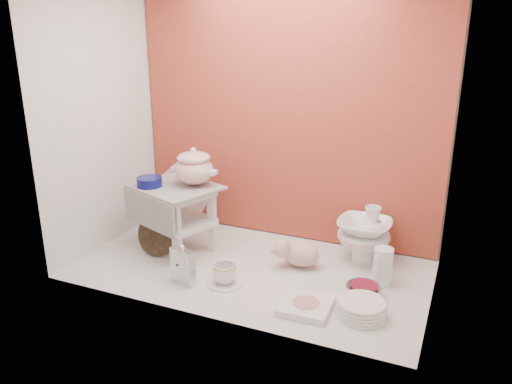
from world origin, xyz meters
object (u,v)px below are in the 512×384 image
(dinner_plate_stack, at_px, (362,308))
(blue_white_vase, at_px, (166,204))
(soup_tureen, at_px, (194,166))
(step_stool, at_px, (178,218))
(porcelain_tower, at_px, (364,234))
(floral_platter, at_px, (181,191))
(gold_rim_teacup, at_px, (225,274))
(plush_pig, at_px, (300,253))
(mantel_clock, at_px, (183,264))
(crystal_bowl, at_px, (364,291))

(dinner_plate_stack, bearing_deg, blue_white_vase, 156.93)
(soup_tureen, distance_m, blue_white_vase, 0.58)
(step_stool, height_order, porcelain_tower, step_stool)
(floral_platter, distance_m, gold_rim_teacup, 0.90)
(floral_platter, height_order, plush_pig, floral_platter)
(floral_platter, xyz_separation_m, mantel_clock, (0.43, -0.69, -0.11))
(blue_white_vase, distance_m, mantel_clock, 0.82)
(mantel_clock, xyz_separation_m, crystal_bowl, (0.85, 0.22, -0.07))
(porcelain_tower, bearing_deg, soup_tureen, -167.26)
(soup_tureen, xyz_separation_m, gold_rim_teacup, (0.34, -0.32, -0.43))
(plush_pig, relative_size, dinner_plate_stack, 1.13)
(blue_white_vase, relative_size, porcelain_tower, 0.77)
(floral_platter, height_order, crystal_bowl, floral_platter)
(step_stool, distance_m, gold_rim_teacup, 0.52)
(step_stool, bearing_deg, gold_rim_teacup, -11.68)
(step_stool, distance_m, soup_tureen, 0.31)
(crystal_bowl, bearing_deg, step_stool, 174.55)
(gold_rim_teacup, height_order, porcelain_tower, porcelain_tower)
(crystal_bowl, bearing_deg, blue_white_vase, 162.93)
(step_stool, xyz_separation_m, dinner_plate_stack, (1.10, -0.28, -0.15))
(soup_tureen, relative_size, porcelain_tower, 0.78)
(blue_white_vase, height_order, crystal_bowl, blue_white_vase)
(gold_rim_teacup, xyz_separation_m, dinner_plate_stack, (0.68, -0.01, -0.02))
(blue_white_vase, bearing_deg, dinner_plate_stack, -23.07)
(dinner_plate_stack, height_order, crystal_bowl, dinner_plate_stack)
(step_stool, relative_size, gold_rim_teacup, 3.64)
(gold_rim_teacup, distance_m, crystal_bowl, 0.67)
(porcelain_tower, bearing_deg, crystal_bowl, -76.59)
(soup_tureen, xyz_separation_m, crystal_bowl, (0.99, -0.16, -0.46))
(gold_rim_teacup, relative_size, dinner_plate_stack, 0.53)
(soup_tureen, relative_size, crystal_bowl, 1.45)
(soup_tureen, distance_m, gold_rim_teacup, 0.63)
(step_stool, xyz_separation_m, mantel_clock, (0.23, -0.33, -0.09))
(floral_platter, xyz_separation_m, plush_pig, (0.90, -0.30, -0.14))
(soup_tureen, bearing_deg, crystal_bowl, -9.06)
(soup_tureen, xyz_separation_m, floral_platter, (-0.29, 0.31, -0.27))
(soup_tureen, bearing_deg, dinner_plate_stack, -18.05)
(soup_tureen, height_order, crystal_bowl, soup_tureen)
(step_stool, distance_m, mantel_clock, 0.41)
(mantel_clock, distance_m, crystal_bowl, 0.88)
(step_stool, bearing_deg, crystal_bowl, 14.68)
(soup_tureen, relative_size, gold_rim_teacup, 2.11)
(crystal_bowl, bearing_deg, mantel_clock, -165.20)
(soup_tureen, distance_m, floral_platter, 0.50)
(floral_platter, height_order, gold_rim_teacup, floral_platter)
(mantel_clock, distance_m, dinner_plate_stack, 0.88)
(gold_rim_teacup, bearing_deg, soup_tureen, 136.70)
(floral_platter, bearing_deg, soup_tureen, -47.50)
(plush_pig, bearing_deg, mantel_clock, -148.10)
(blue_white_vase, relative_size, dinner_plate_stack, 1.11)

